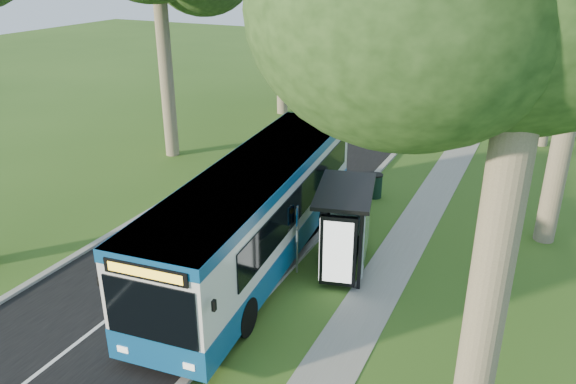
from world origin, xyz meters
name	(u,v)px	position (x,y,z in m)	size (l,w,h in m)	color
ground	(288,270)	(0.00, 0.00, 0.00)	(120.00, 120.00, 0.00)	#335A1C
road	(311,162)	(-3.50, 10.00, 0.01)	(7.00, 100.00, 0.02)	black
kerb_east	(378,172)	(0.00, 10.00, 0.06)	(0.25, 100.00, 0.12)	#9E9B93
kerb_west	(250,151)	(-7.00, 10.00, 0.06)	(0.25, 100.00, 0.12)	#9E9B93
centre_line	(311,162)	(-3.50, 10.00, 0.02)	(0.12, 100.00, 0.01)	white
footpath	(441,183)	(3.00, 10.00, 0.01)	(1.50, 100.00, 0.02)	gray
bus	(259,212)	(-1.22, 0.28, 1.78)	(3.94, 13.17, 3.44)	white
bus_stop_sign	(297,232)	(0.30, 0.02, 1.49)	(0.14, 0.33, 2.38)	gray
bus_shelter	(344,218)	(1.63, 0.64, 1.97)	(2.47, 3.56, 2.78)	black
litter_bin	(375,186)	(0.74, 7.11, 0.54)	(0.60, 0.60, 1.06)	black
car_white	(337,77)	(-8.71, 27.37, 0.74)	(1.75, 4.36, 1.49)	silver
car_silver	(361,62)	(-9.02, 34.19, 0.79)	(1.68, 4.81, 1.58)	#9C9EA3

